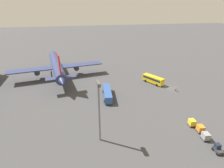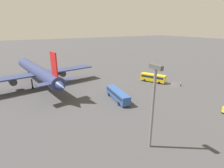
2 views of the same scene
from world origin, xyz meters
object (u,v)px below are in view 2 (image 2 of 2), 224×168
Objects in this scene: shuttle_bus_far at (118,94)px; worker_person at (181,84)px; airplane at (38,72)px; shuttle_bus_near at (153,77)px.

shuttle_bus_far is 28.69m from worker_person.
airplane is 56.31m from worker_person.
shuttle_bus_far is 7.59× the size of worker_person.
airplane reaches higher than shuttle_bus_far.
worker_person is (-28.97, -48.04, -4.93)m from airplane.
airplane reaches higher than shuttle_bus_near.
shuttle_bus_near is at bearing -121.99° from airplane.
shuttle_bus_far is at bearing 87.09° from worker_person.
worker_person is at bearing -84.94° from shuttle_bus_far.
shuttle_bus_near reaches higher than worker_person.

